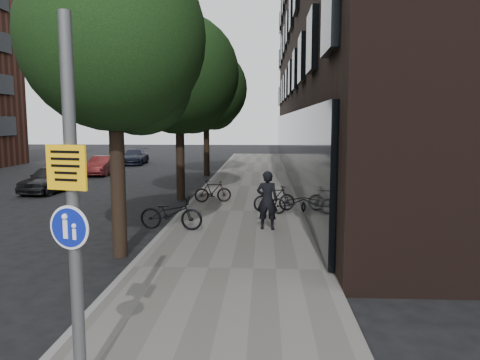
# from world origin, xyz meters

# --- Properties ---
(ground) EXTENTS (120.00, 120.00, 0.00)m
(ground) POSITION_xyz_m (0.00, 0.00, 0.00)
(ground) COLOR black
(ground) RESTS_ON ground
(sidewalk) EXTENTS (4.50, 60.00, 0.12)m
(sidewalk) POSITION_xyz_m (0.25, 10.00, 0.06)
(sidewalk) COLOR #5D5B56
(sidewalk) RESTS_ON ground
(curb_edge) EXTENTS (0.15, 60.00, 0.13)m
(curb_edge) POSITION_xyz_m (-2.00, 10.00, 0.07)
(curb_edge) COLOR slate
(curb_edge) RESTS_ON ground
(building_right_dark_brick) EXTENTS (12.00, 40.00, 18.00)m
(building_right_dark_brick) POSITION_xyz_m (8.50, 22.00, 9.00)
(building_right_dark_brick) COLOR black
(building_right_dark_brick) RESTS_ON ground
(street_tree_near) EXTENTS (4.40, 4.40, 7.50)m
(street_tree_near) POSITION_xyz_m (-2.53, 4.64, 5.11)
(street_tree_near) COLOR black
(street_tree_near) RESTS_ON ground
(street_tree_mid) EXTENTS (5.00, 5.00, 7.80)m
(street_tree_mid) POSITION_xyz_m (-2.53, 13.14, 5.11)
(street_tree_mid) COLOR black
(street_tree_mid) RESTS_ON ground
(street_tree_far) EXTENTS (5.00, 5.00, 7.80)m
(street_tree_far) POSITION_xyz_m (-2.53, 22.14, 5.11)
(street_tree_far) COLOR black
(street_tree_far) RESTS_ON ground
(signpost) EXTENTS (0.51, 0.15, 4.44)m
(signpost) POSITION_xyz_m (-1.22, -1.46, 2.36)
(signpost) COLOR #595B5E
(signpost) RESTS_ON sidewalk
(pedestrian) EXTENTS (0.70, 0.52, 1.77)m
(pedestrian) POSITION_xyz_m (1.07, 7.14, 1.01)
(pedestrian) COLOR black
(pedestrian) RESTS_ON sidewalk
(parked_bike_facade_near) EXTENTS (1.74, 0.88, 0.87)m
(parked_bike_facade_near) POSITION_xyz_m (2.00, 9.40, 0.56)
(parked_bike_facade_near) COLOR black
(parked_bike_facade_near) RESTS_ON sidewalk
(parked_bike_facade_far) EXTENTS (1.63, 0.91, 0.94)m
(parked_bike_facade_far) POSITION_xyz_m (1.34, 9.99, 0.59)
(parked_bike_facade_far) COLOR black
(parked_bike_facade_far) RESTS_ON sidewalk
(parked_bike_curb_near) EXTENTS (1.96, 0.84, 1.00)m
(parked_bike_curb_near) POSITION_xyz_m (-1.80, 6.95, 0.62)
(parked_bike_curb_near) COLOR black
(parked_bike_curb_near) RESTS_ON sidewalk
(parked_bike_curb_far) EXTENTS (1.52, 0.68, 0.88)m
(parked_bike_curb_far) POSITION_xyz_m (-1.08, 11.78, 0.56)
(parked_bike_curb_far) COLOR black
(parked_bike_curb_far) RESTS_ON sidewalk
(parked_car_near) EXTENTS (1.99, 3.91, 1.27)m
(parked_car_near) POSITION_xyz_m (-9.15, 14.82, 0.64)
(parked_car_near) COLOR black
(parked_car_near) RESTS_ON ground
(parked_car_mid) EXTENTS (1.26, 3.58, 1.18)m
(parked_car_mid) POSITION_xyz_m (-9.19, 22.02, 0.59)
(parked_car_mid) COLOR maroon
(parked_car_mid) RESTS_ON ground
(parked_car_far) EXTENTS (1.98, 4.27, 1.21)m
(parked_car_far) POSITION_xyz_m (-9.19, 29.39, 0.60)
(parked_car_far) COLOR black
(parked_car_far) RESTS_ON ground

